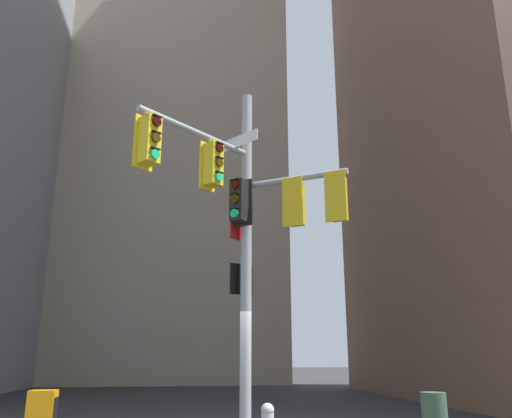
{
  "coord_description": "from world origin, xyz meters",
  "views": [
    {
      "loc": [
        -1.37,
        -11.86,
        1.54
      ],
      "look_at": [
        0.28,
        0.36,
        5.03
      ],
      "focal_mm": 36.41,
      "sensor_mm": 36.0,
      "label": 1
    }
  ],
  "objects": [
    {
      "name": "signal_pole_assembly",
      "position": [
        -0.06,
        -0.57,
        4.69
      ],
      "size": [
        4.66,
        2.65,
        7.9
      ],
      "color": "#9EA0A3",
      "rests_on": "ground"
    },
    {
      "name": "building_mid_block",
      "position": [
        -2.16,
        23.5,
        20.01
      ],
      "size": [
        13.31,
        13.31,
        40.03
      ],
      "primitive_type": "cube",
      "color": "tan",
      "rests_on": "ground"
    },
    {
      "name": "trash_bin",
      "position": [
        3.39,
        -1.91,
        0.43
      ],
      "size": [
        0.48,
        0.48,
        0.87
      ],
      "primitive_type": "cylinder",
      "color": "#3F593F",
      "rests_on": "ground"
    }
  ]
}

